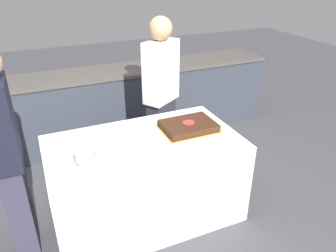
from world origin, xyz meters
TOP-DOWN VIEW (x-y plane):
  - ground_plane at (0.00, 0.00)m, footprint 14.00×14.00m
  - back_counter at (0.00, 1.53)m, footprint 4.40×0.58m
  - dining_table at (0.00, 0.00)m, footprint 1.60×0.91m
  - cake at (0.44, 0.05)m, footprint 0.50×0.37m
  - plate_stack at (-0.31, -0.10)m, footprint 0.22×0.22m
  - wine_glass at (-0.55, -0.22)m, footprint 0.07×0.07m
  - side_plate_near_cake at (0.35, 0.36)m, footprint 0.18×0.18m
  - person_cutting_cake at (0.44, 0.67)m, footprint 0.42×0.37m
  - person_seated_left at (-1.02, 0.00)m, footprint 0.23×0.38m

SIDE VIEW (x-z plane):
  - ground_plane at x=0.00m, z-range 0.00..0.00m
  - dining_table at x=0.00m, z-range 0.00..0.77m
  - back_counter at x=0.00m, z-range 0.00..0.92m
  - side_plate_near_cake at x=0.35m, z-range 0.77..0.77m
  - plate_stack at x=-0.31m, z-range 0.77..0.81m
  - cake at x=0.44m, z-range 0.76..0.83m
  - person_cutting_cake at x=0.44m, z-range 0.05..1.70m
  - person_seated_left at x=-1.02m, z-range 0.05..1.72m
  - wine_glass at x=-0.55m, z-range 0.80..0.97m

